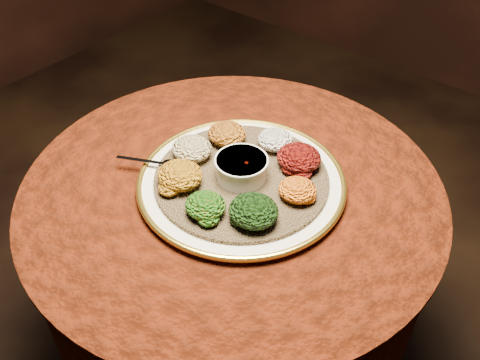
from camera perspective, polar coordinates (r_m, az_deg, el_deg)
The scene contains 13 objects.
table at distance 1.34m, azimuth -0.79°, elevation -6.28°, with size 0.96×0.96×0.73m.
platter at distance 1.20m, azimuth 0.15°, elevation -0.21°, with size 0.59×0.59×0.02m.
injera at distance 1.19m, azimuth 0.15°, elevation 0.17°, with size 0.39×0.39×0.01m, color olive.
stew_bowl at distance 1.17m, azimuth 0.15°, elevation 1.41°, with size 0.12×0.12×0.05m.
spoon at distance 1.23m, azimuth -7.91°, elevation 1.72°, with size 0.14×0.08×0.01m.
portion_ayib at distance 1.26m, azimuth 3.78°, elevation 4.30°, with size 0.09×0.08×0.04m, color silver.
portion_kitfo at distance 1.21m, azimuth 6.31°, elevation 2.40°, with size 0.10×0.10×0.05m, color black.
portion_tikil at distance 1.13m, azimuth 6.15°, elevation -1.06°, with size 0.08×0.08×0.04m, color #A15B0D.
portion_gomen at distance 1.08m, azimuth 1.45°, elevation -3.31°, with size 0.10×0.10×0.05m, color black.
portion_mixveg at distance 1.09m, azimuth -3.70°, elevation -2.73°, with size 0.09×0.08×0.04m, color #A7350A.
portion_kik at distance 1.16m, azimuth -6.41°, elevation 0.51°, with size 0.10×0.10×0.05m, color #AE620F.
portion_timatim at distance 1.24m, azimuth -5.15°, elevation 3.36°, with size 0.09×0.09×0.05m, color maroon.
portion_shiro at distance 1.28m, azimuth -1.40°, elevation 4.97°, with size 0.09×0.09×0.04m, color #9A5412.
Camera 1 is at (0.58, -0.69, 1.54)m, focal length 40.00 mm.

